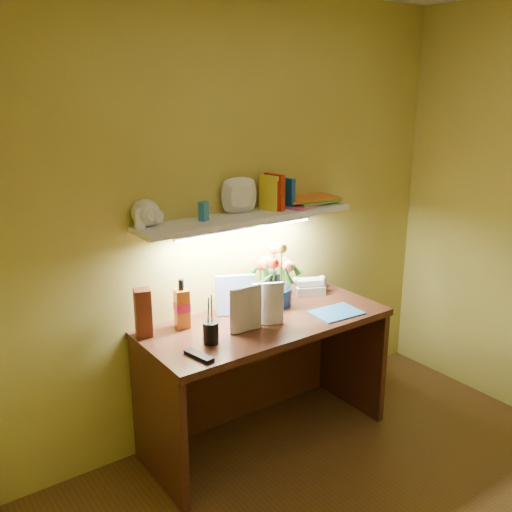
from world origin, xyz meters
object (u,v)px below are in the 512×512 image
(telephone, at_px, (309,285))
(desk, at_px, (266,380))
(flower_bouquet, at_px, (274,275))
(whisky_bottle, at_px, (182,303))
(desk_clock, at_px, (321,283))

(telephone, bearing_deg, desk, -133.56)
(flower_bouquet, distance_m, telephone, 0.33)
(telephone, bearing_deg, whisky_bottle, -155.20)
(telephone, height_order, whisky_bottle, whisky_bottle)
(telephone, xyz_separation_m, desk_clock, (0.13, 0.02, -0.02))
(desk, bearing_deg, flower_bouquet, 42.86)
(desk, distance_m, flower_bouquet, 0.61)
(flower_bouquet, bearing_deg, desk, -137.14)
(desk_clock, xyz_separation_m, whisky_bottle, (-1.02, -0.03, 0.10))
(desk_clock, height_order, whisky_bottle, whisky_bottle)
(desk, height_order, telephone, telephone)
(desk, relative_size, whisky_bottle, 5.18)
(desk, bearing_deg, whisky_bottle, 156.43)
(desk_clock, bearing_deg, desk, -171.38)
(flower_bouquet, height_order, whisky_bottle, flower_bouquet)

